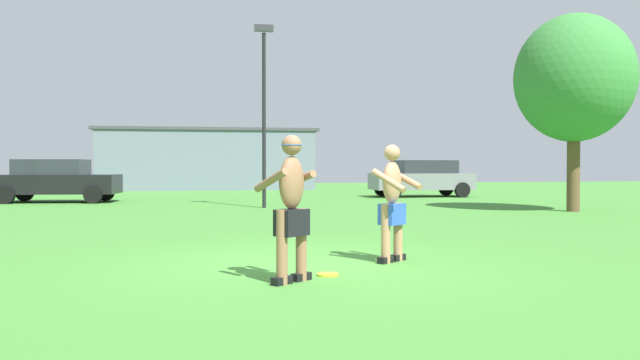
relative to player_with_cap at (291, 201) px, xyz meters
name	(u,v)px	position (x,y,z in m)	size (l,w,h in m)	color
ground_plane	(306,265)	(0.38, 1.27, -0.95)	(80.00, 80.00, 0.00)	#428433
player_with_cap	(291,201)	(0.00, 0.00, 0.00)	(0.73, 0.86, 1.72)	black
player_in_blue	(392,200)	(1.61, 1.32, -0.08)	(0.72, 0.81, 1.65)	black
frisbee	(328,275)	(0.50, 0.38, -0.94)	(0.27, 0.27, 0.03)	yellow
car_gray_near_post	(422,178)	(8.28, 19.09, -0.12)	(4.32, 2.06, 1.58)	slate
car_black_mid_lot	(56,180)	(-6.37, 17.53, -0.12)	(4.45, 2.36, 1.58)	black
lamp_post	(264,96)	(0.88, 13.11, 2.62)	(0.60, 0.24, 5.83)	black
outbuilding_behind_lot	(208,159)	(-0.82, 29.61, 0.77)	(12.16, 4.50, 3.42)	slate
tree_left_field	(574,79)	(9.70, 9.87, 2.96)	(3.44, 3.44, 5.80)	brown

